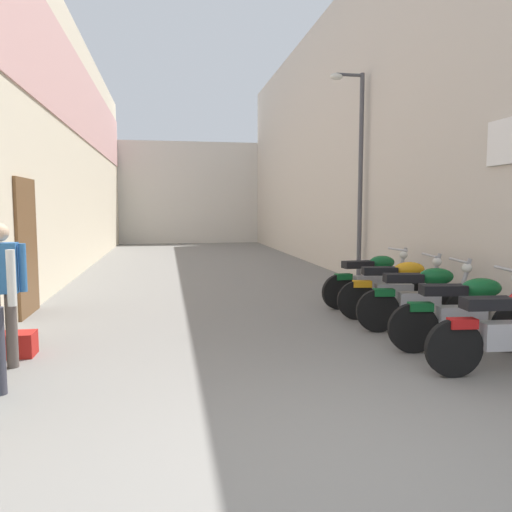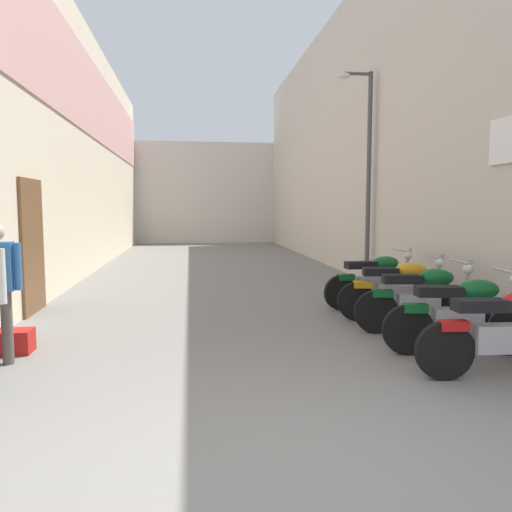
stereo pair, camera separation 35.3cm
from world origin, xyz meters
name	(u,v)px [view 2 (the right image)]	position (x,y,z in m)	size (l,w,h in m)	color
ground_plane	(223,281)	(0.00, 8.80, 0.00)	(37.59, 37.59, 0.00)	slate
building_left	(81,148)	(-3.53, 10.74, 3.26)	(0.45, 21.59, 6.47)	beige
building_right	(344,140)	(3.54, 10.79, 3.59)	(0.45, 21.59, 7.19)	beige
building_far_end	(205,193)	(0.00, 22.59, 2.44)	(9.68, 2.00, 4.88)	beige
motorcycle_nearest	(507,330)	(2.40, 1.58, 0.50)	(1.85, 0.58, 1.04)	black
motorcycle_second	(463,313)	(2.40, 2.42, 0.50)	(1.84, 0.58, 1.04)	black
motorcycle_third	(423,298)	(2.40, 3.43, 0.50)	(1.84, 0.58, 1.04)	black
motorcycle_fourth	(399,289)	(2.40, 4.22, 0.50)	(1.84, 0.58, 1.04)	black
motorcycle_fifth	(376,280)	(2.40, 5.19, 0.50)	(1.85, 0.58, 1.04)	black
plastic_crate	(13,342)	(-2.87, 3.19, 0.14)	(0.44, 0.32, 0.28)	red
street_lamp	(365,162)	(3.10, 7.82, 2.73)	(0.79, 0.18, 4.67)	#47474C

